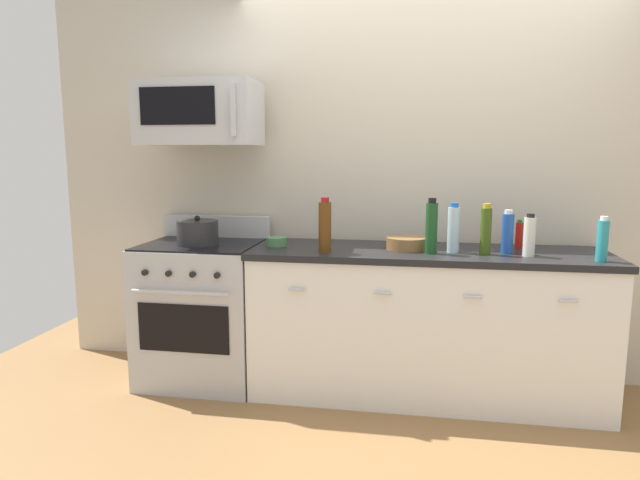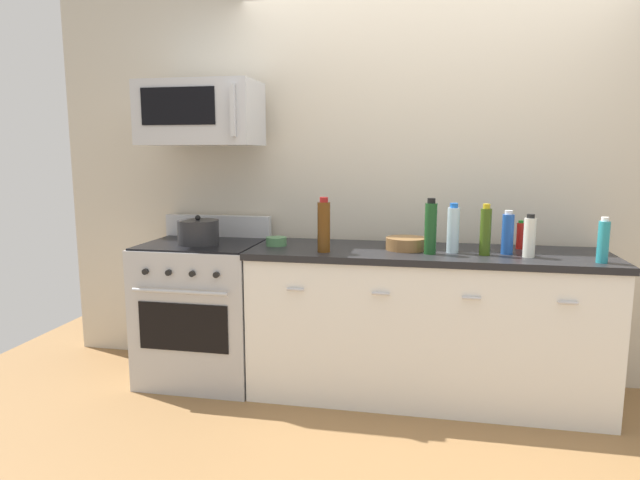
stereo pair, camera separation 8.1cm
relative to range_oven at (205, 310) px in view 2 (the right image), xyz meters
name	(u,v)px [view 2 (the right image)]	position (x,y,z in m)	size (l,w,h in m)	color
ground_plane	(423,394)	(1.44, 0.00, -0.47)	(6.27, 6.27, 0.00)	olive
back_wall	(430,176)	(1.44, 0.41, 0.88)	(5.23, 0.10, 2.70)	beige
counter_unit	(425,324)	(1.44, 0.00, -0.01)	(2.14, 0.66, 0.92)	white
range_oven	(205,310)	(0.00, 0.00, 0.00)	(0.76, 0.69, 1.07)	#B7BABF
microwave	(201,114)	(0.00, 0.04, 1.28)	(0.74, 0.44, 0.40)	#B7BABF
bottle_water_clear	(454,229)	(1.59, -0.05, 0.59)	(0.07, 0.07, 0.29)	silver
bottle_hot_sauce_red	(521,235)	(2.00, 0.17, 0.53)	(0.04, 0.04, 0.18)	#B21914
bottle_olive_oil	(486,231)	(1.77, -0.09, 0.59)	(0.06, 0.06, 0.30)	#385114
bottle_wine_green	(431,228)	(1.46, -0.11, 0.61)	(0.07, 0.07, 0.33)	#19471E
bottle_vinegar_white	(530,237)	(2.01, -0.11, 0.57)	(0.07, 0.07, 0.24)	silver
bottle_dish_soap	(604,241)	(2.37, -0.20, 0.57)	(0.06, 0.06, 0.25)	teal
bottle_soda_blue	(508,233)	(1.90, -0.03, 0.57)	(0.07, 0.07, 0.26)	#1E4CA5
bottle_wine_amber	(324,226)	(0.84, -0.17, 0.61)	(0.08, 0.08, 0.33)	#59330F
bowl_wooden_salad	(407,243)	(1.32, 0.01, 0.49)	(0.25, 0.25, 0.07)	brown
bowl_green_glaze	(277,241)	(0.50, 0.00, 0.48)	(0.13, 0.13, 0.05)	#477A4C
stockpot	(199,232)	(0.00, -0.05, 0.53)	(0.26, 0.26, 0.19)	#262628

